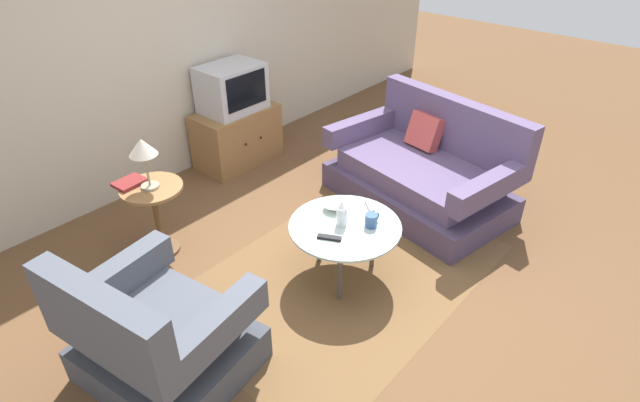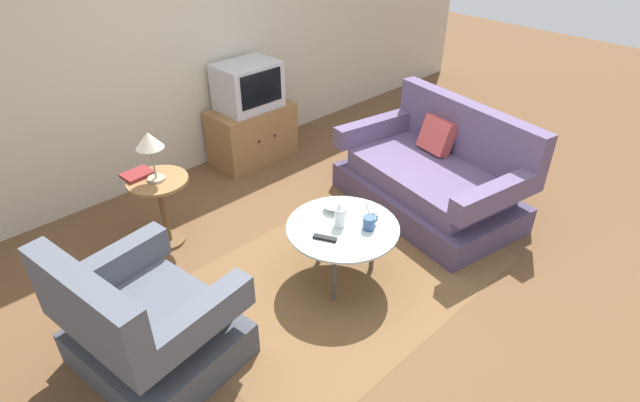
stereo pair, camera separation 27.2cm
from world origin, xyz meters
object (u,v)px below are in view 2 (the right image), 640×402
object	(u,v)px
armchair	(147,327)
vase	(340,215)
coffee_table	(343,231)
side_table	(161,198)
book	(137,174)
tv_remote_silver	(371,208)
table_lamp	(149,143)
television	(248,86)
tv_stand	(252,133)
mug	(369,223)
couch	(433,177)
tv_remote_dark	(325,238)
bowl	(335,207)

from	to	relation	value
armchair	vase	size ratio (longest dim) A/B	5.24
coffee_table	side_table	world-z (taller)	side_table
book	tv_remote_silver	bearing A→B (deg)	-56.71
tv_remote_silver	book	size ratio (longest dim) A/B	0.61
table_lamp	tv_remote_silver	world-z (taller)	table_lamp
coffee_table	book	size ratio (longest dim) A/B	3.48
television	table_lamp	distance (m)	1.57
tv_stand	coffee_table	bearing A→B (deg)	-109.39
vase	tv_remote_silver	size ratio (longest dim) A/B	1.39
armchair	tv_remote_silver	size ratio (longest dim) A/B	7.31
television	mug	xyz separation A→B (m)	(-0.58, -2.12, -0.29)
side_table	mug	size ratio (longest dim) A/B	4.31
vase	mug	world-z (taller)	vase
couch	side_table	distance (m)	2.31
television	tv_remote_silver	xyz separation A→B (m)	(-0.39, -1.97, -0.33)
tv_stand	vase	size ratio (longest dim) A/B	4.33
television	mug	distance (m)	2.22
vase	television	bearing A→B (deg)	70.21
armchair	coffee_table	distance (m)	1.43
mug	tv_remote_dark	distance (m)	0.33
side_table	television	world-z (taller)	television
bowl	armchair	bearing A→B (deg)	177.59
couch	tv_remote_silver	distance (m)	1.01
vase	table_lamp	bearing A→B (deg)	119.30
tv_stand	mug	xyz separation A→B (m)	(-0.58, -2.11, 0.23)
vase	tv_remote_dark	distance (m)	0.21
bowl	book	size ratio (longest dim) A/B	0.77
vase	tv_remote_dark	size ratio (longest dim) A/B	1.18
side_table	television	distance (m)	1.61
armchair	book	xyz separation A→B (m)	(0.61, 1.19, 0.30)
couch	tv_remote_silver	bearing A→B (deg)	107.11
couch	bowl	world-z (taller)	couch
tv_remote_silver	vase	bearing A→B (deg)	125.97
side_table	bowl	world-z (taller)	side_table
tv_remote_silver	table_lamp	bearing A→B (deg)	77.93
side_table	bowl	size ratio (longest dim) A/B	3.35
table_lamp	vase	size ratio (longest dim) A/B	2.03
bowl	tv_remote_dark	world-z (taller)	bowl
tv_remote_dark	tv_remote_silver	world-z (taller)	same
coffee_table	book	world-z (taller)	book
mug	book	world-z (taller)	book
tv_stand	mug	world-z (taller)	tv_stand
mug	tv_remote_silver	bearing A→B (deg)	38.12
couch	side_table	world-z (taller)	couch
tv_remote_dark	couch	bearing A→B (deg)	-112.28
armchair	bowl	bearing A→B (deg)	78.96
tv_stand	tv_remote_dark	world-z (taller)	tv_stand
coffee_table	tv_remote_silver	world-z (taller)	tv_remote_silver
vase	book	world-z (taller)	vase
tv_remote_dark	tv_remote_silver	xyz separation A→B (m)	(0.50, 0.02, 0.00)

